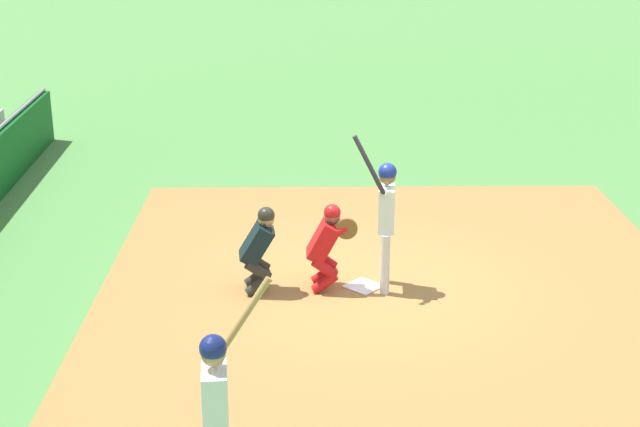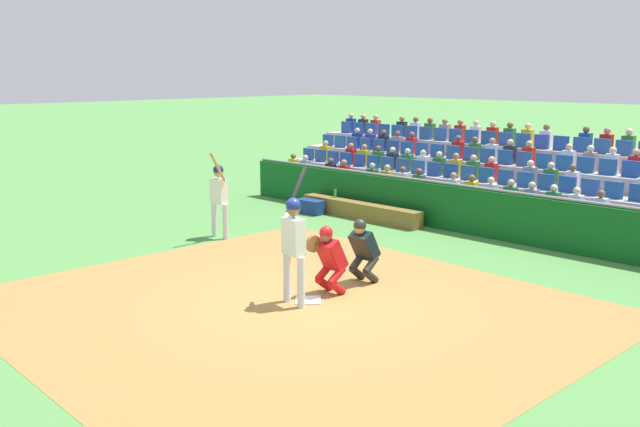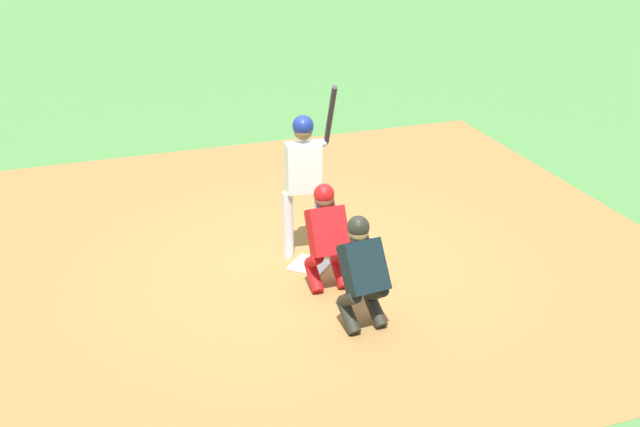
{
  "view_description": "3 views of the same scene",
  "coord_description": "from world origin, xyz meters",
  "px_view_note": "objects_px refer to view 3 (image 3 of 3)",
  "views": [
    {
      "loc": [
        11.87,
        -1.24,
        5.3
      ],
      "look_at": [
        0.15,
        -0.63,
        1.18
      ],
      "focal_mm": 51.33,
      "sensor_mm": 36.0,
      "label": 1
    },
    {
      "loc": [
        -8.23,
        7.98,
        3.87
      ],
      "look_at": [
        0.56,
        -0.85,
        1.34
      ],
      "focal_mm": 39.09,
      "sensor_mm": 36.0,
      "label": 2
    },
    {
      "loc": [
        -2.99,
        -8.07,
        4.56
      ],
      "look_at": [
        0.02,
        -0.31,
        0.84
      ],
      "focal_mm": 44.16,
      "sensor_mm": 36.0,
      "label": 3
    }
  ],
  "objects_px": {
    "home_plate_marker": "(310,265)",
    "batter_at_plate": "(305,170)",
    "catcher_crouching": "(327,231)",
    "home_plate_umpire": "(362,268)"
  },
  "relations": [
    {
      "from": "batter_at_plate",
      "to": "home_plate_umpire",
      "type": "bearing_deg",
      "value": -90.26
    },
    {
      "from": "home_plate_umpire",
      "to": "batter_at_plate",
      "type": "bearing_deg",
      "value": 89.74
    },
    {
      "from": "catcher_crouching",
      "to": "home_plate_umpire",
      "type": "bearing_deg",
      "value": -88.7
    },
    {
      "from": "batter_at_plate",
      "to": "catcher_crouching",
      "type": "height_order",
      "value": "batter_at_plate"
    },
    {
      "from": "home_plate_marker",
      "to": "batter_at_plate",
      "type": "xyz_separation_m",
      "value": [
        0.05,
        0.29,
        1.14
      ]
    },
    {
      "from": "batter_at_plate",
      "to": "catcher_crouching",
      "type": "bearing_deg",
      "value": -92.08
    },
    {
      "from": "batter_at_plate",
      "to": "home_plate_umpire",
      "type": "xyz_separation_m",
      "value": [
        -0.01,
        -1.75,
        -0.47
      ]
    },
    {
      "from": "home_plate_marker",
      "to": "batter_at_plate",
      "type": "relative_size",
      "value": 0.19
    },
    {
      "from": "batter_at_plate",
      "to": "home_plate_marker",
      "type": "bearing_deg",
      "value": -99.06
    },
    {
      "from": "home_plate_marker",
      "to": "home_plate_umpire",
      "type": "xyz_separation_m",
      "value": [
        0.04,
        -1.46,
        0.67
      ]
    }
  ]
}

